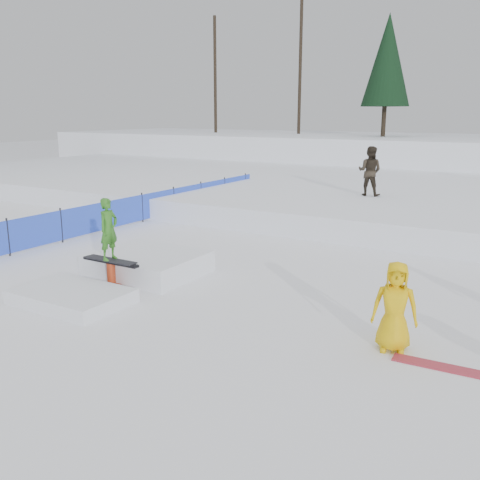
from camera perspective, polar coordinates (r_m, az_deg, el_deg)
The scene contains 8 objects.
ground at distance 11.42m, azimuth -7.38°, elevation -7.08°, with size 120.00×120.00×0.00m, color white.
snow_berm at distance 39.03m, azimuth 21.20°, elevation 8.44°, with size 60.00×14.00×2.40m, color white.
snow_midrise at distance 25.51m, azimuth 15.44°, elevation 4.87°, with size 50.00×18.00×0.80m, color white.
safety_fence at distance 20.24m, azimuth -10.38°, elevation 3.44°, with size 0.05×16.00×1.10m.
walker_olive at distance 21.62m, azimuth 13.67°, elevation 7.16°, with size 0.94×0.73×1.93m, color black.
spectator_yellow at distance 9.47m, azimuth 16.19°, elevation -6.85°, with size 0.77×0.50×1.57m, color #EABA09.
loose_board_red at distance 9.38m, azimuth 20.29°, elevation -12.48°, with size 1.40×0.28×0.03m, color #9F2B38.
jib_rail_feature at distance 13.17m, azimuth -11.81°, elevation -3.07°, with size 2.60×4.40×2.11m.
Camera 1 is at (6.70, -8.35, 3.98)m, focal length 40.00 mm.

